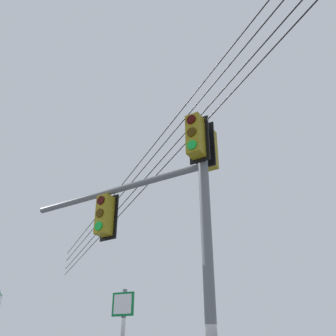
% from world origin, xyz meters
% --- Properties ---
extents(signal_mast_assembly, '(3.02, 4.20, 6.55)m').
position_xyz_m(signal_mast_assembly, '(0.48, -0.16, 4.63)').
color(signal_mast_assembly, slate).
rests_on(signal_mast_assembly, ground).
extents(overhead_wire_span, '(22.85, 9.51, 1.51)m').
position_xyz_m(overhead_wire_span, '(1.12, -0.33, 6.92)').
color(overhead_wire_span, black).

